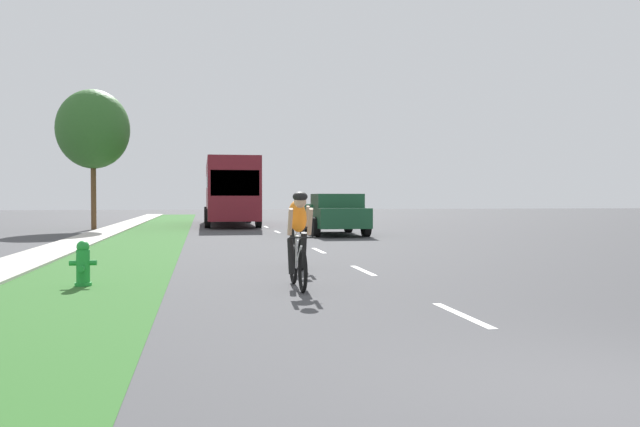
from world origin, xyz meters
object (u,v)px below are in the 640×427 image
(bus_maroon, at_px, (230,189))
(pickup_dark_green, at_px, (334,214))
(fire_hydrant_green, at_px, (83,264))
(cyclist_trailing, at_px, (298,230))
(street_tree_near, at_px, (93,129))
(cyclist_lead, at_px, (298,239))

(bus_maroon, bearing_deg, pickup_dark_green, -70.64)
(fire_hydrant_green, height_order, cyclist_trailing, cyclist_trailing)
(bus_maroon, xyz_separation_m, street_tree_near, (-6.51, -4.28, 2.70))
(cyclist_lead, bearing_deg, street_tree_near, 107.07)
(fire_hydrant_green, relative_size, street_tree_near, 0.12)
(cyclist_lead, bearing_deg, fire_hydrant_green, 165.23)
(fire_hydrant_green, relative_size, cyclist_trailing, 0.44)
(pickup_dark_green, relative_size, street_tree_near, 0.78)
(fire_hydrant_green, bearing_deg, cyclist_trailing, 28.27)
(cyclist_lead, relative_size, bus_maroon, 0.15)
(bus_maroon, bearing_deg, cyclist_lead, -89.94)
(cyclist_trailing, distance_m, pickup_dark_green, 12.42)
(cyclist_trailing, relative_size, street_tree_near, 0.26)
(fire_hydrant_green, distance_m, bus_maroon, 24.94)
(fire_hydrant_green, distance_m, cyclist_trailing, 4.52)
(fire_hydrant_green, distance_m, street_tree_near, 21.03)
(bus_maroon, bearing_deg, cyclist_trailing, -88.78)
(fire_hydrant_green, distance_m, cyclist_lead, 3.66)
(fire_hydrant_green, distance_m, pickup_dark_green, 15.85)
(cyclist_trailing, height_order, street_tree_near, street_tree_near)
(street_tree_near, bearing_deg, bus_maroon, 33.35)
(cyclist_lead, height_order, cyclist_trailing, same)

